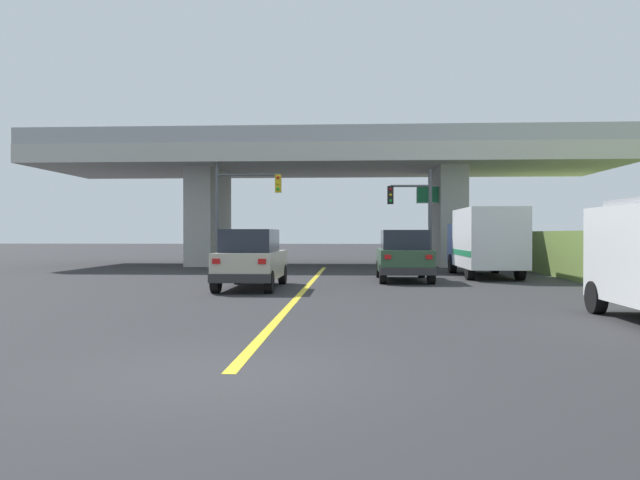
# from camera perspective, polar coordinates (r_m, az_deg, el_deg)

# --- Properties ---
(ground) EXTENTS (160.00, 160.00, 0.00)m
(ground) POSITION_cam_1_polar(r_m,az_deg,el_deg) (37.64, 0.62, -2.28)
(ground) COLOR #2B2B2D
(overpass_bridge) EXTENTS (33.62, 9.87, 7.61)m
(overpass_bridge) POSITION_cam_1_polar(r_m,az_deg,el_deg) (37.76, 0.62, 6.00)
(overpass_bridge) COLOR #B7B5AD
(overpass_bridge) RESTS_ON ground
(lane_divider_stripe) EXTENTS (0.20, 26.43, 0.01)m
(lane_divider_stripe) POSITION_cam_1_polar(r_m,az_deg,el_deg) (21.55, -1.30, -4.40)
(lane_divider_stripe) COLOR yellow
(lane_divider_stripe) RESTS_ON ground
(suv_lead) EXTENTS (1.95, 4.83, 2.02)m
(suv_lead) POSITION_cam_1_polar(r_m,az_deg,el_deg) (21.46, -6.28, -1.72)
(suv_lead) COLOR #B7B29E
(suv_lead) RESTS_ON ground
(suv_crossing) EXTENTS (2.05, 4.59, 2.02)m
(suv_crossing) POSITION_cam_1_polar(r_m,az_deg,el_deg) (25.04, 7.65, -1.40)
(suv_crossing) COLOR #2D4C33
(suv_crossing) RESTS_ON ground
(box_truck) EXTENTS (2.33, 6.66, 2.94)m
(box_truck) POSITION_cam_1_polar(r_m,az_deg,el_deg) (28.03, 14.83, -0.09)
(box_truck) COLOR navy
(box_truck) RESTS_ON ground
(traffic_signal_nearside) EXTENTS (2.35, 0.36, 5.28)m
(traffic_signal_nearside) POSITION_cam_1_polar(r_m,az_deg,el_deg) (33.48, 8.73, 2.88)
(traffic_signal_nearside) COLOR #56595E
(traffic_signal_nearside) RESTS_ON ground
(traffic_signal_farside) EXTENTS (3.54, 0.36, 5.87)m
(traffic_signal_farside) POSITION_cam_1_polar(r_m,az_deg,el_deg) (33.65, -7.45, 3.65)
(traffic_signal_farside) COLOR #56595E
(traffic_signal_farside) RESTS_ON ground
(highway_sign) EXTENTS (1.53, 0.17, 4.74)m
(highway_sign) POSITION_cam_1_polar(r_m,az_deg,el_deg) (35.83, 10.00, 3.11)
(highway_sign) COLOR #56595E
(highway_sign) RESTS_ON ground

